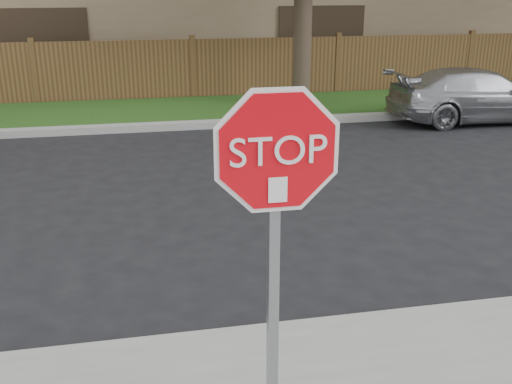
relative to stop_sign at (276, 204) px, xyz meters
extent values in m
plane|color=black|center=(0.77, 1.48, -1.83)|extent=(90.00, 90.00, 0.00)
cube|color=gray|center=(0.77, 9.63, -1.75)|extent=(70.00, 0.30, 0.15)
cube|color=#1E4714|center=(0.77, 11.28, -1.77)|extent=(70.00, 3.00, 0.12)
cube|color=#4F301B|center=(0.77, 12.88, -1.03)|extent=(70.00, 0.12, 1.60)
cylinder|color=#382B21|center=(3.27, 11.18, 0.13)|extent=(0.44, 0.44, 3.92)
cube|color=gray|center=(0.00, 0.05, -0.58)|extent=(0.06, 0.06, 2.30)
cylinder|color=white|center=(0.00, -0.02, 0.32)|extent=(1.01, 0.02, 1.01)
cylinder|color=red|center=(0.00, -0.03, 0.32)|extent=(0.93, 0.02, 0.93)
cube|color=white|center=(0.00, -0.05, 0.10)|extent=(0.11, 0.00, 0.15)
imported|color=#A6A8AD|center=(6.84, 9.08, -1.23)|extent=(4.11, 1.68, 1.19)
camera|label=1|loc=(-0.75, -3.15, 1.22)|focal=42.00mm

